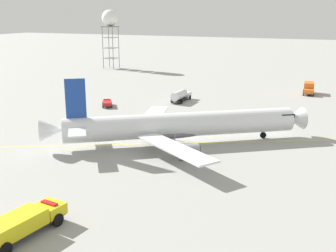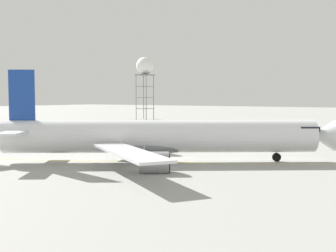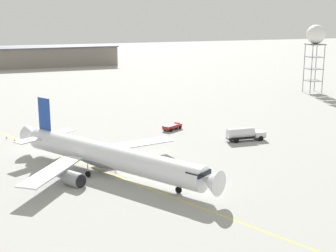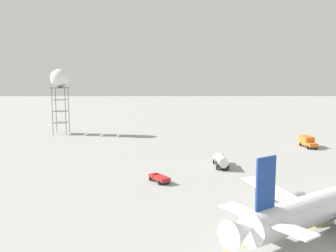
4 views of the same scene
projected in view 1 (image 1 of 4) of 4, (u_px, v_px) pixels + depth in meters
The scene contains 8 objects.
ground_plane at pixel (185, 139), 74.47m from camera, with size 600.00×600.00×0.00m, color #9E9E99.
airliner_main at pixel (179, 126), 71.17m from camera, with size 30.57×39.26×11.89m.
fuel_tanker_truck at pixel (180, 95), 105.16m from camera, with size 8.70×2.79×2.87m.
ops_pickup_truck at pixel (107, 103), 99.96m from camera, with size 5.39×4.43×1.41m.
catering_truck_truck at pixel (309, 88), 115.07m from camera, with size 7.37×3.37×3.10m.
fire_tender_truck at pixel (20, 224), 41.44m from camera, with size 10.16×4.09×2.50m.
radar_tower at pixel (110, 20), 163.06m from camera, with size 6.25×6.25×22.56m.
taxiway_centreline at pixel (175, 143), 72.08m from camera, with size 93.53×176.33×0.01m.
Camera 1 is at (66.51, 25.79, 21.72)m, focal length 45.10 mm.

